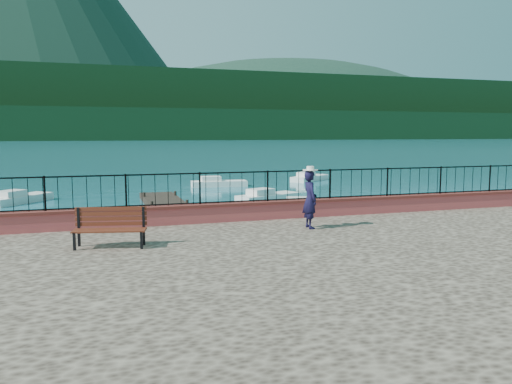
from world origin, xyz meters
TOP-DOWN VIEW (x-y plane):
  - ground at (0.00, 0.00)m, footprint 2000.00×2000.00m
  - promenade at (0.00, -6.00)m, footprint 30.00×20.00m
  - parapet at (0.00, 3.70)m, footprint 28.00×0.46m
  - railing at (0.00, 3.70)m, footprint 27.00×0.05m
  - dock at (-2.00, 12.00)m, footprint 2.00×16.00m
  - far_forest at (0.00, 300.00)m, footprint 900.00×60.00m
  - foothills at (0.00, 360.00)m, footprint 900.00×120.00m
  - companion_hill at (220.00, 560.00)m, footprint 448.00×384.00m
  - park_bench at (-5.25, 1.06)m, footprint 1.80×0.93m
  - person at (0.35, 1.84)m, footprint 0.43×0.63m
  - hat at (0.35, 1.84)m, footprint 0.44×0.44m
  - boat_0 at (-8.05, 9.31)m, footprint 3.60×2.83m
  - boat_1 at (4.51, 11.31)m, footprint 3.48×2.20m
  - boat_2 at (4.04, 15.98)m, footprint 4.22×2.76m
  - boat_3 at (-9.71, 19.68)m, footprint 3.45×3.93m
  - boat_4 at (3.21, 24.76)m, footprint 4.19×1.62m
  - boat_5 at (11.50, 26.84)m, footprint 4.20×3.62m

SIDE VIEW (x-z plane):
  - ground at x=0.00m, z-range 0.00..0.00m
  - companion_hill at x=220.00m, z-range -90.00..90.00m
  - dock at x=-2.00m, z-range 0.00..0.30m
  - boat_0 at x=-8.05m, z-range 0.00..0.80m
  - boat_1 at x=4.51m, z-range 0.00..0.80m
  - boat_2 at x=4.04m, z-range 0.00..0.80m
  - boat_3 at x=-9.71m, z-range 0.00..0.80m
  - boat_4 at x=3.21m, z-range 0.00..0.80m
  - boat_5 at x=11.50m, z-range 0.00..0.80m
  - promenade at x=0.00m, z-range 0.00..1.20m
  - park_bench at x=-5.25m, z-range 1.01..1.97m
  - parapet at x=0.00m, z-range 1.20..1.78m
  - person at x=0.35m, z-range 1.20..2.89m
  - railing at x=0.00m, z-range 1.78..2.73m
  - hat at x=0.35m, z-range 2.89..3.01m
  - far_forest at x=0.00m, z-range 0.00..18.00m
  - foothills at x=0.00m, z-range 0.00..44.00m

